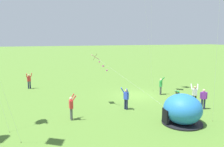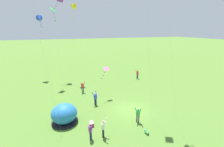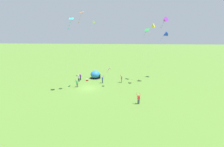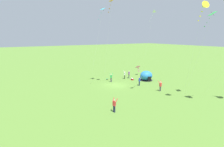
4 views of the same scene
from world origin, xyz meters
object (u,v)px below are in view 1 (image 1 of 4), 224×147
(popup_tent, at_px, (182,110))
(person_far_back, at_px, (71,107))
(toddler_crawling, at_px, (177,92))
(person_flying_kite, at_px, (195,94))
(person_center_field, at_px, (204,98))
(person_with_toddler, at_px, (161,85))
(kite_pink, at_px, (99,60))
(person_arms_raised, at_px, (126,98))
(cooler_box, at_px, (180,107))
(person_near_tent, at_px, (29,80))

(popup_tent, relative_size, person_far_back, 1.49)
(toddler_crawling, bearing_deg, person_flying_kite, 164.89)
(person_center_field, bearing_deg, person_with_toddler, 8.38)
(popup_tent, distance_m, toddler_crawling, 8.68)
(popup_tent, bearing_deg, person_far_back, 65.78)
(person_far_back, height_order, person_center_field, person_far_back)
(popup_tent, xyz_separation_m, person_center_field, (2.02, -3.62, -0.03))
(person_far_back, relative_size, person_center_field, 1.10)
(person_with_toddler, xyz_separation_m, kite_pink, (-1.31, 7.16, 3.02))
(popup_tent, height_order, person_far_back, popup_tent)
(person_far_back, xyz_separation_m, person_arms_raised, (0.84, -4.67, -0.00))
(cooler_box, height_order, person_center_field, person_center_field)
(person_arms_raised, bearing_deg, popup_tent, -148.18)
(cooler_box, distance_m, person_flying_kite, 2.24)
(popup_tent, distance_m, person_flying_kite, 4.89)
(person_flying_kite, xyz_separation_m, kite_pink, (2.84, 8.02, 3.02))
(cooler_box, relative_size, person_with_toddler, 0.28)
(person_arms_raised, relative_size, kite_pink, 0.30)
(person_center_field, distance_m, kite_pink, 9.41)
(toddler_crawling, xyz_separation_m, person_with_toddler, (0.16, 1.94, 0.82))
(person_with_toddler, distance_m, kite_pink, 7.88)
(toddler_crawling, relative_size, person_arms_raised, 0.29)
(popup_tent, height_order, toddler_crawling, popup_tent)
(person_far_back, relative_size, kite_pink, 0.30)
(popup_tent, xyz_separation_m, cooler_box, (2.56, -1.70, -0.78))
(cooler_box, bearing_deg, person_flying_kite, -72.09)
(person_with_toddler, relative_size, person_flying_kite, 1.00)
(toddler_crawling, bearing_deg, kite_pink, 97.23)
(popup_tent, bearing_deg, person_center_field, -60.92)
(person_near_tent, distance_m, person_flying_kite, 18.27)
(person_flying_kite, bearing_deg, person_far_back, 89.81)
(popup_tent, xyz_separation_m, person_arms_raised, (4.08, 2.53, 0.00))
(kite_pink, bearing_deg, person_far_back, 134.24)
(person_center_field, xyz_separation_m, person_arms_raised, (2.06, 6.16, 0.03))
(person_far_back, xyz_separation_m, person_with_toddler, (4.12, -10.04, -0.00))
(popup_tent, height_order, person_near_tent, popup_tent)
(toddler_crawling, height_order, person_flying_kite, person_flying_kite)
(person_with_toddler, xyz_separation_m, person_near_tent, (7.54, 13.17, 0.00))
(cooler_box, distance_m, person_with_toddler, 4.99)
(person_center_field, relative_size, person_flying_kite, 0.91)
(cooler_box, xyz_separation_m, person_arms_raised, (1.52, 4.23, 0.78))
(cooler_box, distance_m, person_far_back, 8.96)
(cooler_box, relative_size, kite_pink, 0.08)
(person_far_back, distance_m, person_arms_raised, 4.74)
(person_far_back, bearing_deg, person_arms_raised, -79.79)
(person_arms_raised, xyz_separation_m, person_with_toddler, (3.28, -5.37, 0.00))
(person_near_tent, distance_m, kite_pink, 11.12)
(cooler_box, bearing_deg, person_center_field, -105.65)
(person_center_field, bearing_deg, person_near_tent, 47.30)
(person_near_tent, height_order, kite_pink, kite_pink)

